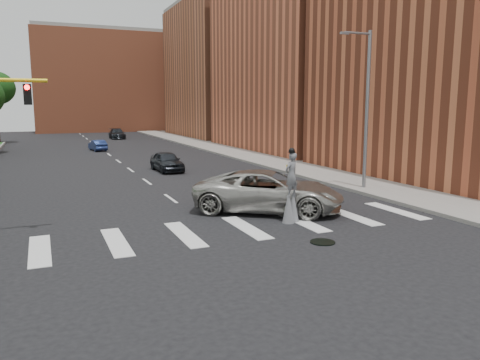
% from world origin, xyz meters
% --- Properties ---
extents(ground_plane, '(160.00, 160.00, 0.00)m').
position_xyz_m(ground_plane, '(0.00, 0.00, 0.00)').
color(ground_plane, black).
rests_on(ground_plane, ground).
extents(sidewalk_right, '(5.00, 90.00, 0.18)m').
position_xyz_m(sidewalk_right, '(12.50, 25.00, 0.09)').
color(sidewalk_right, gray).
rests_on(sidewalk_right, ground).
extents(manhole, '(0.90, 0.90, 0.04)m').
position_xyz_m(manhole, '(3.00, -2.00, 0.02)').
color(manhole, black).
rests_on(manhole, ground).
extents(building_mid, '(16.00, 22.00, 24.00)m').
position_xyz_m(building_mid, '(22.00, 30.00, 12.00)').
color(building_mid, '#C6623E').
rests_on(building_mid, ground).
extents(building_far, '(16.00, 22.00, 20.00)m').
position_xyz_m(building_far, '(22.00, 54.00, 10.00)').
color(building_far, '#AF6240').
rests_on(building_far, ground).
extents(building_backdrop, '(26.00, 14.00, 18.00)m').
position_xyz_m(building_backdrop, '(6.00, 78.00, 9.00)').
color(building_backdrop, '#C6623E').
rests_on(building_backdrop, ground).
extents(streetlight, '(2.05, 0.20, 9.00)m').
position_xyz_m(streetlight, '(10.90, 6.00, 4.90)').
color(streetlight, slate).
rests_on(streetlight, ground).
extents(stilt_performer, '(0.81, 0.69, 3.17)m').
position_xyz_m(stilt_performer, '(3.39, 1.07, 1.30)').
color(stilt_performer, black).
rests_on(stilt_performer, ground).
extents(suv_crossing, '(7.45, 6.53, 1.91)m').
position_xyz_m(suv_crossing, '(3.44, 3.26, 0.96)').
color(suv_crossing, '#A8A69F').
rests_on(suv_crossing, ground).
extents(car_near, '(1.92, 4.39, 1.47)m').
position_xyz_m(car_near, '(2.42, 18.27, 0.74)').
color(car_near, black).
rests_on(car_near, ground).
extents(car_mid, '(1.75, 3.68, 1.17)m').
position_xyz_m(car_mid, '(-0.55, 36.71, 0.58)').
color(car_mid, navy).
rests_on(car_mid, ground).
extents(car_far, '(2.08, 4.98, 1.44)m').
position_xyz_m(car_far, '(4.12, 54.35, 0.72)').
color(car_far, black).
rests_on(car_far, ground).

